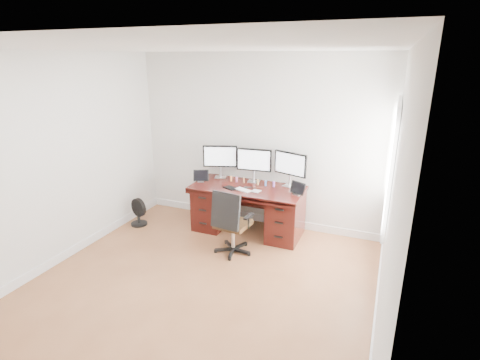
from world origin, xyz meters
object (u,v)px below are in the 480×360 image
at_px(floor_fan, 138,212).
at_px(monitor_center, 254,161).
at_px(keyboard, 243,190).
at_px(desk, 248,207).
at_px(office_chair, 232,233).

bearing_deg(floor_fan, monitor_center, 38.88).
bearing_deg(keyboard, monitor_center, 110.77).
height_order(desk, monitor_center, monitor_center).
bearing_deg(floor_fan, office_chair, 8.07).
bearing_deg(desk, office_chair, -86.82).
height_order(floor_fan, keyboard, keyboard).
relative_size(desk, floor_fan, 3.77).
distance_m(desk, monitor_center, 0.72).
height_order(office_chair, keyboard, office_chair).
relative_size(monitor_center, keyboard, 2.20).
distance_m(desk, keyboard, 0.41).
height_order(desk, keyboard, keyboard).
xyz_separation_m(office_chair, keyboard, (-0.04, 0.54, 0.45)).
distance_m(office_chair, monitor_center, 1.25).
bearing_deg(monitor_center, keyboard, -96.25).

